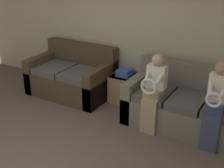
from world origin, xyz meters
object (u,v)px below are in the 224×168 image
object	(u,v)px
couch_main	(189,106)
side_shelf	(124,88)
couch_side	(72,77)
child_left_seated	(154,90)
child_right_seated	(216,102)
book_stack	(125,72)

from	to	relation	value
couch_main	side_shelf	bearing A→B (deg)	168.51
side_shelf	couch_side	bearing A→B (deg)	-168.97
child_left_seated	child_right_seated	size ratio (longest dim) A/B	0.96
child_left_seated	book_stack	xyz separation A→B (m)	(-0.79, 0.63, -0.10)
side_shelf	child_right_seated	bearing A→B (deg)	-20.31
couch_main	side_shelf	distance (m)	1.25
couch_side	child_left_seated	size ratio (longest dim) A/B	1.29
couch_main	book_stack	bearing A→B (deg)	167.96
couch_main	book_stack	size ratio (longest dim) A/B	5.71
couch_main	child_right_seated	distance (m)	0.66
child_right_seated	side_shelf	xyz separation A→B (m)	(-1.66, 0.61, -0.41)
couch_side	child_right_seated	distance (m)	2.69
book_stack	side_shelf	bearing A→B (deg)	-111.52
child_right_seated	side_shelf	size ratio (longest dim) A/B	2.43
child_right_seated	couch_main	bearing A→B (deg)	139.80
child_left_seated	book_stack	distance (m)	1.02
child_right_seated	book_stack	distance (m)	1.77
couch_side	side_shelf	xyz separation A→B (m)	(0.97, 0.19, -0.06)
child_left_seated	side_shelf	xyz separation A→B (m)	(-0.80, 0.62, -0.38)
couch_side	book_stack	distance (m)	1.02
couch_main	book_stack	distance (m)	1.27
child_right_seated	book_stack	bearing A→B (deg)	159.30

